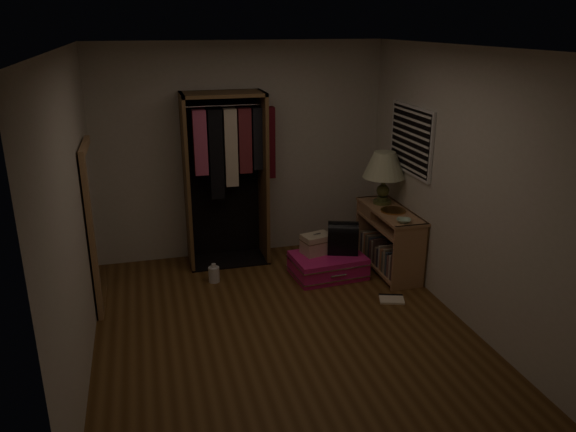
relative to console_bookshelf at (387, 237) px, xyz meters
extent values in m
plane|color=#533517|center=(-1.54, -1.05, -0.39)|extent=(4.00, 4.00, 0.00)
cube|color=beige|center=(-1.54, 0.95, 0.91)|extent=(3.50, 0.02, 2.60)
cube|color=beige|center=(-1.54, -3.05, 0.91)|extent=(3.50, 0.02, 2.60)
cube|color=beige|center=(0.21, -1.05, 0.91)|extent=(0.02, 4.00, 2.60)
cube|color=beige|center=(-3.29, -1.05, 0.91)|extent=(0.02, 4.00, 2.60)
cube|color=silver|center=(-1.54, -1.05, 2.21)|extent=(3.50, 4.00, 0.01)
cube|color=silver|center=(0.19, -0.05, 1.16)|extent=(0.03, 0.96, 0.76)
cube|color=black|center=(0.19, -0.05, 1.16)|extent=(0.03, 0.90, 0.70)
cube|color=white|center=(0.18, -0.05, 0.85)|extent=(0.01, 0.88, 0.02)
cube|color=white|center=(0.18, -0.05, 0.93)|extent=(0.01, 0.88, 0.02)
cube|color=white|center=(0.18, -0.05, 1.00)|extent=(0.01, 0.88, 0.02)
cube|color=white|center=(0.18, -0.05, 1.08)|extent=(0.01, 0.88, 0.02)
cube|color=white|center=(0.18, -0.05, 1.16)|extent=(0.01, 0.88, 0.02)
cube|color=white|center=(0.18, -0.05, 1.24)|extent=(0.01, 0.88, 0.02)
cube|color=white|center=(0.18, -0.05, 1.31)|extent=(0.01, 0.88, 0.02)
cube|color=white|center=(0.18, -0.05, 1.39)|extent=(0.01, 0.88, 0.02)
cube|color=white|center=(0.18, -0.05, 1.47)|extent=(0.01, 0.88, 0.02)
cube|color=#A77651|center=(0.00, -0.58, -0.02)|extent=(0.40, 0.03, 0.75)
cube|color=#A77651|center=(0.00, 0.49, -0.02)|extent=(0.40, 0.03, 0.75)
cube|color=#A77651|center=(0.00, -0.05, -0.33)|extent=(0.40, 1.04, 0.03)
cube|color=#A77651|center=(0.00, -0.05, 0.18)|extent=(0.40, 1.04, 0.03)
cube|color=#A77651|center=(0.00, -0.05, 0.34)|extent=(0.42, 1.12, 0.03)
cube|color=brown|center=(0.19, -0.05, -0.02)|extent=(0.02, 1.10, 0.75)
cube|color=#A77651|center=(-0.01, 0.28, 0.25)|extent=(0.36, 0.38, 0.13)
cube|color=gray|center=(-0.09, -0.52, -0.17)|extent=(0.16, 0.03, 0.30)
cube|color=#4C3833|center=(-0.08, -0.48, -0.16)|extent=(0.17, 0.04, 0.31)
cube|color=#B7AD99|center=(-0.08, -0.44, -0.17)|extent=(0.17, 0.03, 0.28)
cube|color=brown|center=(-0.07, -0.40, -0.19)|extent=(0.20, 0.05, 0.26)
cube|color=#3F4C59|center=(-0.06, -0.34, -0.18)|extent=(0.22, 0.03, 0.28)
cube|color=gray|center=(-0.09, -0.29, -0.17)|extent=(0.15, 0.04, 0.29)
cube|color=#59594C|center=(-0.09, -0.25, -0.19)|extent=(0.15, 0.04, 0.24)
cube|color=#B2724C|center=(-0.06, -0.19, -0.19)|extent=(0.22, 0.04, 0.26)
cube|color=beige|center=(-0.07, -0.15, -0.18)|extent=(0.19, 0.03, 0.28)
cube|color=#332D38|center=(-0.06, -0.11, -0.20)|extent=(0.20, 0.05, 0.22)
cube|color=gray|center=(-0.07, -0.05, -0.20)|extent=(0.19, 0.04, 0.22)
cube|color=#4C3833|center=(-0.08, 0.00, -0.16)|extent=(0.16, 0.05, 0.31)
cube|color=#B7AD99|center=(-0.09, 0.05, -0.18)|extent=(0.15, 0.05, 0.26)
cube|color=brown|center=(-0.07, 0.11, -0.19)|extent=(0.19, 0.04, 0.25)
cube|color=#3F4C59|center=(-0.06, 0.15, -0.18)|extent=(0.21, 0.03, 0.27)
cube|color=gray|center=(-0.06, 0.20, -0.18)|extent=(0.22, 0.04, 0.28)
cube|color=#59594C|center=(-0.06, 0.24, -0.18)|extent=(0.20, 0.03, 0.27)
cube|color=#B2724C|center=(-0.07, 0.29, -0.18)|extent=(0.19, 0.04, 0.27)
cube|color=beige|center=(-0.06, 0.33, -0.18)|extent=(0.22, 0.03, 0.27)
cube|color=#332D38|center=(-0.08, 0.38, -0.20)|extent=(0.17, 0.05, 0.23)
cube|color=gray|center=(-0.07, 0.43, -0.19)|extent=(0.18, 0.03, 0.25)
cube|color=brown|center=(-2.24, 0.69, 0.63)|extent=(0.04, 0.50, 2.05)
cube|color=brown|center=(-1.33, 0.69, 0.63)|extent=(0.04, 0.50, 2.05)
cube|color=brown|center=(-1.79, 0.69, 1.64)|extent=(0.95, 0.50, 0.04)
cube|color=black|center=(-1.79, 0.93, 0.63)|extent=(0.95, 0.02, 2.05)
cube|color=black|center=(-1.79, 0.69, -0.38)|extent=(0.95, 0.50, 0.02)
cylinder|color=silver|center=(-1.79, 0.69, 1.51)|extent=(0.87, 0.02, 0.02)
cube|color=#BF4C72|center=(-2.06, 0.67, 1.11)|extent=(0.15, 0.14, 0.74)
cube|color=black|center=(-1.89, 0.67, 0.96)|extent=(0.16, 0.12, 1.04)
cube|color=beige|center=(-1.72, 0.67, 1.03)|extent=(0.15, 0.15, 0.90)
cube|color=maroon|center=(-1.55, 0.67, 1.10)|extent=(0.15, 0.14, 0.75)
cube|color=black|center=(-1.39, 0.67, 1.12)|extent=(0.14, 0.13, 0.72)
cube|color=#590F19|center=(-1.25, 0.67, 1.06)|extent=(0.10, 0.12, 0.83)
cube|color=#AB7E53|center=(-3.24, -0.05, 0.46)|extent=(0.05, 0.80, 1.70)
cube|color=white|center=(-3.21, -0.05, 0.46)|extent=(0.01, 0.68, 1.58)
cube|color=#DF1B77|center=(-0.74, -0.02, -0.26)|extent=(0.85, 0.64, 0.25)
cube|color=silver|center=(-0.74, -0.02, -0.33)|extent=(0.87, 0.66, 0.01)
cube|color=silver|center=(-0.74, -0.02, -0.20)|extent=(0.87, 0.66, 0.01)
cylinder|color=silver|center=(-0.71, -0.32, -0.26)|extent=(0.19, 0.04, 0.02)
cube|color=beige|center=(-0.85, 0.07, -0.02)|extent=(0.37, 0.30, 0.23)
cube|color=brown|center=(-0.85, 0.07, 0.02)|extent=(0.38, 0.31, 0.01)
cylinder|color=silver|center=(-0.85, 0.07, 0.10)|extent=(0.10, 0.04, 0.02)
cube|color=black|center=(-0.55, 0.02, 0.00)|extent=(0.40, 0.32, 0.27)
cylinder|color=black|center=(-0.55, 0.02, 0.13)|extent=(0.40, 0.32, 0.23)
cylinder|color=#454C25|center=(0.00, 0.21, 0.38)|extent=(0.28, 0.28, 0.04)
cylinder|color=#454C25|center=(0.00, 0.21, 0.42)|extent=(0.16, 0.16, 0.04)
sphere|color=#454C25|center=(0.00, 0.21, 0.52)|extent=(0.20, 0.20, 0.15)
cylinder|color=#454C25|center=(0.00, 0.21, 0.64)|extent=(0.07, 0.07, 0.09)
cone|color=beige|center=(0.00, 0.21, 0.83)|extent=(0.66, 0.66, 0.30)
cone|color=white|center=(0.00, 0.21, 0.83)|extent=(0.59, 0.59, 0.28)
cylinder|color=#A5763F|center=(0.00, -0.10, 0.37)|extent=(0.37, 0.37, 0.02)
imported|color=#A3C3A6|center=(-0.05, -0.48, 0.38)|extent=(0.21, 0.21, 0.04)
cylinder|color=silver|center=(-2.04, 0.15, -0.30)|extent=(0.16, 0.16, 0.18)
cylinder|color=silver|center=(-2.04, 0.15, -0.19)|extent=(0.06, 0.06, 0.04)
cube|color=#F3E9CC|center=(-0.28, -0.78, -0.38)|extent=(0.31, 0.27, 0.02)
cube|color=black|center=(-0.25, -0.70, -0.38)|extent=(0.25, 0.11, 0.02)
camera|label=1|loc=(-2.71, -5.65, 2.41)|focal=35.00mm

